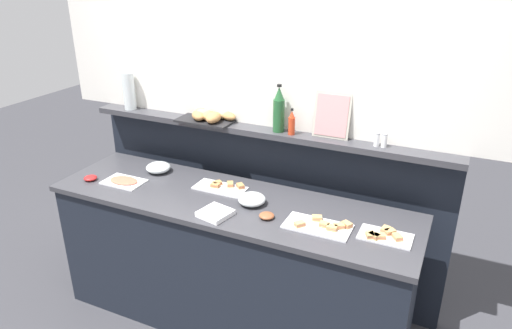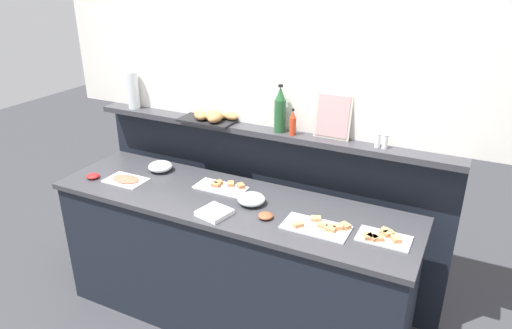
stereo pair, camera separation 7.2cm
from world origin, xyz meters
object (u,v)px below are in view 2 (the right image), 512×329
object	(u,v)px
sandwich_platter_front	(222,187)
sandwich_platter_rear	(383,237)
salt_shaker	(378,141)
framed_picture	(333,116)
glass_bowl_large	(160,167)
condiment_bowl_teal	(93,176)
glass_bowl_medium	(251,200)
water_carafe	(133,90)
bread_basket	(211,116)
hot_sauce_bottle	(293,123)
sandwich_platter_side	(319,227)
pepper_shaker	(385,142)
napkin_stack	(214,213)
condiment_bowl_red	(265,216)
wine_bottle_green	(280,111)
cold_cuts_platter	(126,180)

from	to	relation	value
sandwich_platter_front	sandwich_platter_rear	size ratio (longest dim) A/B	1.21
salt_shaker	framed_picture	xyz separation A→B (m)	(-0.30, 0.04, 0.10)
glass_bowl_large	condiment_bowl_teal	size ratio (longest dim) A/B	1.95
glass_bowl_medium	water_carafe	size ratio (longest dim) A/B	0.61
bread_basket	hot_sauce_bottle	bearing A→B (deg)	-1.39
sandwich_platter_front	glass_bowl_large	size ratio (longest dim) A/B	1.98
glass_bowl_large	water_carafe	bearing A→B (deg)	147.12
sandwich_platter_side	pepper_shaker	size ratio (longest dim) A/B	4.31
napkin_stack	water_carafe	distance (m)	1.35
salt_shaker	bread_basket	xyz separation A→B (m)	(-1.17, -0.01, -0.00)
pepper_shaker	condiment_bowl_teal	bearing A→B (deg)	-162.53
sandwich_platter_front	condiment_bowl_red	world-z (taller)	sandwich_platter_front
sandwich_platter_front	bread_basket	bearing A→B (deg)	129.76
glass_bowl_medium	hot_sauce_bottle	size ratio (longest dim) A/B	0.97
sandwich_platter_rear	framed_picture	distance (m)	0.84
salt_shaker	pepper_shaker	world-z (taller)	same
sandwich_platter_front	glass_bowl_large	world-z (taller)	glass_bowl_large
condiment_bowl_red	salt_shaker	size ratio (longest dim) A/B	1.03
sandwich_platter_front	glass_bowl_medium	size ratio (longest dim) A/B	2.00
glass_bowl_large	bread_basket	distance (m)	0.52
salt_shaker	pepper_shaker	distance (m)	0.04
condiment_bowl_teal	wine_bottle_green	size ratio (longest dim) A/B	0.28
glass_bowl_medium	hot_sauce_bottle	bearing A→B (deg)	76.80
napkin_stack	pepper_shaker	bearing A→B (deg)	38.20
bread_basket	water_carafe	distance (m)	0.70
sandwich_platter_side	condiment_bowl_teal	xyz separation A→B (m)	(-1.62, -0.06, 0.00)
condiment_bowl_red	hot_sauce_bottle	bearing A→B (deg)	96.25
salt_shaker	glass_bowl_large	bearing A→B (deg)	-169.50
glass_bowl_medium	salt_shaker	distance (m)	0.84
sandwich_platter_front	cold_cuts_platter	distance (m)	0.67
bread_basket	wine_bottle_green	bearing A→B (deg)	0.75
sandwich_platter_front	condiment_bowl_red	distance (m)	0.48
condiment_bowl_teal	bread_basket	xyz separation A→B (m)	(0.62, 0.57, 0.36)
condiment_bowl_teal	wine_bottle_green	world-z (taller)	wine_bottle_green
framed_picture	condiment_bowl_red	bearing A→B (deg)	-107.98
wine_bottle_green	water_carafe	bearing A→B (deg)	179.98
glass_bowl_large	framed_picture	size ratio (longest dim) A/B	0.60
water_carafe	framed_picture	bearing A→B (deg)	1.41
sandwich_platter_rear	salt_shaker	distance (m)	0.62
sandwich_platter_front	condiment_bowl_teal	bearing A→B (deg)	-163.26
wine_bottle_green	water_carafe	distance (m)	1.22
glass_bowl_large	salt_shaker	world-z (taller)	salt_shaker
salt_shaker	pepper_shaker	bearing A→B (deg)	0.00
wine_bottle_green	bread_basket	size ratio (longest dim) A/B	0.74
hot_sauce_bottle	glass_bowl_medium	bearing A→B (deg)	-103.20
glass_bowl_large	cold_cuts_platter	bearing A→B (deg)	-113.97
condiment_bowl_teal	bread_basket	bearing A→B (deg)	42.48
napkin_stack	pepper_shaker	distance (m)	1.10
sandwich_platter_rear	condiment_bowl_teal	xyz separation A→B (m)	(-1.96, -0.11, 0.00)
sandwich_platter_side	cold_cuts_platter	world-z (taller)	sandwich_platter_side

